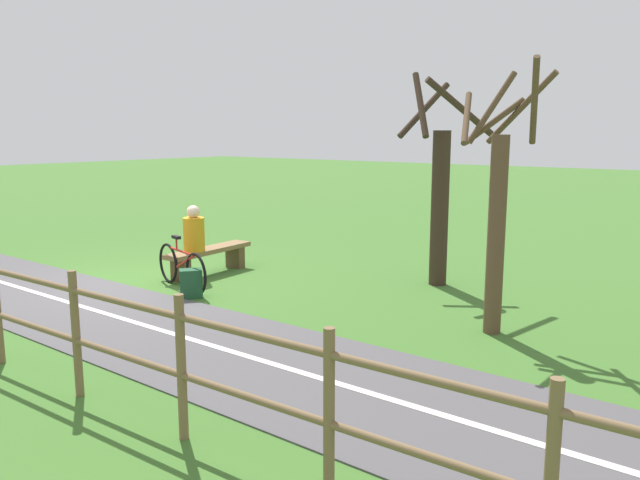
% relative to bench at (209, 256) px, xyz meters
% --- Properties ---
extents(ground_plane, '(80.00, 80.00, 0.00)m').
position_rel_bench_xyz_m(ground_plane, '(1.28, -0.50, -0.34)').
color(ground_plane, '#3D6B28').
extents(paved_path, '(2.46, 36.00, 0.02)m').
position_rel_bench_xyz_m(paved_path, '(2.63, 3.50, -0.33)').
color(paved_path, '#4C494C').
rests_on(paved_path, ground_plane).
extents(path_centre_line, '(0.15, 32.00, 0.00)m').
position_rel_bench_xyz_m(path_centre_line, '(2.63, 3.50, -0.32)').
color(path_centre_line, silver).
rests_on(path_centre_line, paved_path).
extents(bench, '(1.87, 0.51, 0.48)m').
position_rel_bench_xyz_m(bench, '(0.00, 0.00, 0.00)').
color(bench, brown).
rests_on(bench, ground_plane).
extents(person_seated, '(0.39, 0.39, 0.80)m').
position_rel_bench_xyz_m(person_seated, '(0.36, 0.02, 0.49)').
color(person_seated, orange).
rests_on(person_seated, bench).
extents(bicycle, '(0.49, 1.68, 0.86)m').
position_rel_bench_xyz_m(bicycle, '(0.99, 0.43, 0.02)').
color(bicycle, black).
rests_on(bicycle, ground_plane).
extents(backpack, '(0.42, 0.40, 0.44)m').
position_rel_bench_xyz_m(backpack, '(1.26, 0.97, -0.12)').
color(backpack, '#1E4C2D').
rests_on(backpack, ground_plane).
extents(fence_roadside, '(0.51, 13.41, 1.25)m').
position_rel_bench_xyz_m(fence_roadside, '(4.39, 2.20, 0.39)').
color(fence_roadside, brown).
rests_on(fence_roadside, ground_plane).
extents(tree_mid_field, '(1.57, 1.59, 3.50)m').
position_rel_bench_xyz_m(tree_mid_field, '(-1.82, 3.59, 1.21)').
color(tree_mid_field, '#38281E').
rests_on(tree_mid_field, ground_plane).
extents(tree_by_path, '(1.12, 1.12, 3.39)m').
position_rel_bench_xyz_m(tree_by_path, '(0.01, 5.33, 1.23)').
color(tree_by_path, brown).
rests_on(tree_by_path, ground_plane).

